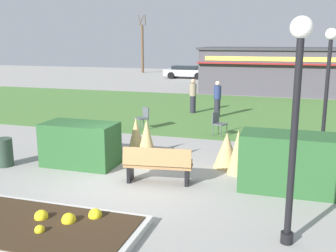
{
  "coord_description": "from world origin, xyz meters",
  "views": [
    {
      "loc": [
        3.79,
        -8.69,
        3.5
      ],
      "look_at": [
        0.31,
        2.51,
        0.96
      ],
      "focal_mm": 41.98,
      "sensor_mm": 36.0,
      "label": 1
    }
  ],
  "objects_px": {
    "park_bench": "(158,165)",
    "person_standing": "(217,99)",
    "cafe_chair_east": "(144,116)",
    "lamppost_mid": "(328,75)",
    "person_strolling": "(193,96)",
    "parked_car_west_slot": "(186,72)",
    "lamppost_near": "(296,106)",
    "cafe_chair_west": "(218,122)",
    "trash_bin": "(3,152)",
    "tree_left_bg": "(142,48)",
    "food_kiosk": "(269,70)"
  },
  "relations": [
    {
      "from": "cafe_chair_east",
      "to": "tree_left_bg",
      "type": "bearing_deg",
      "value": 110.96
    },
    {
      "from": "food_kiosk",
      "to": "lamppost_near",
      "type": "bearing_deg",
      "value": -85.83
    },
    {
      "from": "trash_bin",
      "to": "person_standing",
      "type": "relative_size",
      "value": 0.47
    },
    {
      "from": "person_standing",
      "to": "lamppost_near",
      "type": "bearing_deg",
      "value": -170.52
    },
    {
      "from": "trash_bin",
      "to": "cafe_chair_west",
      "type": "xyz_separation_m",
      "value": [
        5.18,
        5.5,
        0.13
      ]
    },
    {
      "from": "cafe_chair_east",
      "to": "person_strolling",
      "type": "relative_size",
      "value": 0.53
    },
    {
      "from": "trash_bin",
      "to": "parked_car_west_slot",
      "type": "relative_size",
      "value": 0.19
    },
    {
      "from": "lamppost_mid",
      "to": "food_kiosk",
      "type": "distance_m",
      "value": 14.98
    },
    {
      "from": "park_bench",
      "to": "food_kiosk",
      "type": "relative_size",
      "value": 0.19
    },
    {
      "from": "cafe_chair_west",
      "to": "tree_left_bg",
      "type": "height_order",
      "value": "tree_left_bg"
    },
    {
      "from": "lamppost_mid",
      "to": "person_standing",
      "type": "distance_m",
      "value": 6.67
    },
    {
      "from": "trash_bin",
      "to": "tree_left_bg",
      "type": "bearing_deg",
      "value": 104.17
    },
    {
      "from": "person_strolling",
      "to": "parked_car_west_slot",
      "type": "xyz_separation_m",
      "value": [
        -5.01,
        17.87,
        -0.22
      ]
    },
    {
      "from": "park_bench",
      "to": "trash_bin",
      "type": "bearing_deg",
      "value": 179.48
    },
    {
      "from": "trash_bin",
      "to": "lamppost_near",
      "type": "bearing_deg",
      "value": -15.7
    },
    {
      "from": "cafe_chair_west",
      "to": "person_strolling",
      "type": "relative_size",
      "value": 0.53
    },
    {
      "from": "park_bench",
      "to": "cafe_chair_east",
      "type": "height_order",
      "value": "park_bench"
    },
    {
      "from": "food_kiosk",
      "to": "person_standing",
      "type": "height_order",
      "value": "food_kiosk"
    },
    {
      "from": "park_bench",
      "to": "person_strolling",
      "type": "bearing_deg",
      "value": 98.73
    },
    {
      "from": "trash_bin",
      "to": "park_bench",
      "type": "bearing_deg",
      "value": -0.52
    },
    {
      "from": "park_bench",
      "to": "person_standing",
      "type": "relative_size",
      "value": 1.04
    },
    {
      "from": "cafe_chair_east",
      "to": "parked_car_west_slot",
      "type": "bearing_deg",
      "value": 100.23
    },
    {
      "from": "cafe_chair_east",
      "to": "lamppost_mid",
      "type": "bearing_deg",
      "value": -11.68
    },
    {
      "from": "person_standing",
      "to": "tree_left_bg",
      "type": "height_order",
      "value": "tree_left_bg"
    },
    {
      "from": "trash_bin",
      "to": "cafe_chair_east",
      "type": "bearing_deg",
      "value": 69.71
    },
    {
      "from": "park_bench",
      "to": "cafe_chair_east",
      "type": "distance_m",
      "value": 6.28
    },
    {
      "from": "person_standing",
      "to": "parked_car_west_slot",
      "type": "xyz_separation_m",
      "value": [
        -6.35,
        18.57,
        -0.22
      ]
    },
    {
      "from": "park_bench",
      "to": "person_strolling",
      "type": "distance_m",
      "value": 10.02
    },
    {
      "from": "parked_car_west_slot",
      "to": "person_standing",
      "type": "bearing_deg",
      "value": -71.11
    },
    {
      "from": "food_kiosk",
      "to": "tree_left_bg",
      "type": "bearing_deg",
      "value": 136.51
    },
    {
      "from": "lamppost_mid",
      "to": "trash_bin",
      "type": "relative_size",
      "value": 4.89
    },
    {
      "from": "park_bench",
      "to": "person_standing",
      "type": "bearing_deg",
      "value": 91.11
    },
    {
      "from": "park_bench",
      "to": "lamppost_near",
      "type": "height_order",
      "value": "lamppost_near"
    },
    {
      "from": "lamppost_mid",
      "to": "cafe_chair_east",
      "type": "height_order",
      "value": "lamppost_mid"
    },
    {
      "from": "parked_car_west_slot",
      "to": "tree_left_bg",
      "type": "distance_m",
      "value": 8.49
    },
    {
      "from": "cafe_chair_east",
      "to": "person_strolling",
      "type": "height_order",
      "value": "person_strolling"
    },
    {
      "from": "lamppost_near",
      "to": "cafe_chair_east",
      "type": "distance_m",
      "value": 9.92
    },
    {
      "from": "lamppost_mid",
      "to": "cafe_chair_east",
      "type": "distance_m",
      "value": 7.1
    },
    {
      "from": "tree_left_bg",
      "to": "person_standing",
      "type": "bearing_deg",
      "value": -61.66
    },
    {
      "from": "lamppost_near",
      "to": "trash_bin",
      "type": "bearing_deg",
      "value": 164.3
    },
    {
      "from": "lamppost_near",
      "to": "lamppost_mid",
      "type": "xyz_separation_m",
      "value": [
        1.0,
        6.51,
        0.0
      ]
    },
    {
      "from": "cafe_chair_west",
      "to": "parked_car_west_slot",
      "type": "height_order",
      "value": "parked_car_west_slot"
    },
    {
      "from": "parked_car_west_slot",
      "to": "cafe_chair_west",
      "type": "bearing_deg",
      "value": -72.4
    },
    {
      "from": "lamppost_near",
      "to": "trash_bin",
      "type": "distance_m",
      "value": 8.36
    },
    {
      "from": "food_kiosk",
      "to": "parked_car_west_slot",
      "type": "relative_size",
      "value": 2.19
    },
    {
      "from": "park_bench",
      "to": "tree_left_bg",
      "type": "relative_size",
      "value": 0.28
    },
    {
      "from": "lamppost_near",
      "to": "parked_car_west_slot",
      "type": "distance_m",
      "value": 31.49
    },
    {
      "from": "trash_bin",
      "to": "person_strolling",
      "type": "bearing_deg",
      "value": 72.29
    },
    {
      "from": "lamppost_mid",
      "to": "parked_car_west_slot",
      "type": "xyz_separation_m",
      "value": [
        -10.66,
        23.41,
        -1.82
      ]
    },
    {
      "from": "lamppost_near",
      "to": "person_standing",
      "type": "height_order",
      "value": "lamppost_near"
    }
  ]
}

